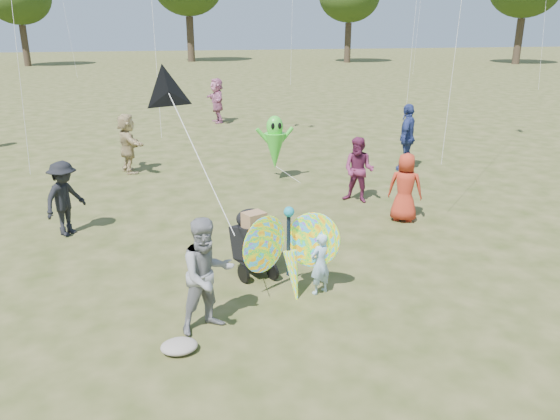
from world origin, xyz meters
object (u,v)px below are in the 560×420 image
(alien_kite, at_px, (275,145))
(crowd_a, at_px, (405,187))
(butterfly_kite, at_px, (290,253))
(adult_man, at_px, (207,275))
(crowd_j, at_px, (217,100))
(crowd_b, at_px, (65,198))
(crowd_d, at_px, (128,143))
(crowd_c, at_px, (407,137))
(child_girl, at_px, (320,264))
(jogging_stroller, at_px, (253,237))
(crowd_e, at_px, (359,170))

(alien_kite, bearing_deg, crowd_a, -61.36)
(crowd_a, distance_m, butterfly_kite, 4.19)
(adult_man, relative_size, crowd_j, 0.88)
(crowd_b, bearing_deg, crowd_d, 23.97)
(crowd_c, distance_m, crowd_j, 10.04)
(adult_man, bearing_deg, crowd_d, 77.09)
(child_girl, distance_m, jogging_stroller, 1.34)
(crowd_e, relative_size, crowd_j, 0.83)
(child_girl, distance_m, crowd_j, 15.81)
(adult_man, height_order, alien_kite, alien_kite)
(crowd_c, bearing_deg, adult_man, -3.57)
(crowd_a, relative_size, crowd_b, 0.98)
(crowd_a, height_order, crowd_b, crowd_b)
(crowd_a, distance_m, crowd_d, 7.97)
(crowd_j, xyz_separation_m, butterfly_kite, (-0.66, -15.74, -0.22))
(child_girl, distance_m, crowd_d, 8.79)
(crowd_e, bearing_deg, alien_kite, 162.50)
(crowd_j, bearing_deg, butterfly_kite, -8.99)
(child_girl, xyz_separation_m, crowd_j, (0.20, 15.80, 0.42))
(adult_man, xyz_separation_m, crowd_d, (-1.37, 8.87, 0.02))
(crowd_b, xyz_separation_m, crowd_e, (6.39, 0.72, 0.02))
(butterfly_kite, bearing_deg, alien_kite, 79.91)
(adult_man, relative_size, jogging_stroller, 1.42)
(adult_man, relative_size, crowd_b, 1.08)
(child_girl, xyz_separation_m, crowd_e, (2.20, 4.25, 0.27))
(crowd_c, bearing_deg, child_girl, 2.89)
(crowd_b, xyz_separation_m, jogging_stroller, (3.33, -2.50, -0.14))
(adult_man, distance_m, crowd_a, 5.68)
(butterfly_kite, relative_size, alien_kite, 1.00)
(alien_kite, bearing_deg, crowd_d, 156.14)
(jogging_stroller, xyz_separation_m, butterfly_kite, (0.40, -0.97, 0.09))
(child_girl, relative_size, adult_man, 0.62)
(crowd_j, bearing_deg, crowd_b, -26.26)
(crowd_e, bearing_deg, jogging_stroller, -95.06)
(crowd_a, bearing_deg, jogging_stroller, 56.58)
(adult_man, relative_size, butterfly_kite, 0.94)
(jogging_stroller, bearing_deg, child_girl, -73.68)
(crowd_d, relative_size, butterfly_kite, 0.96)
(alien_kite, bearing_deg, child_girl, -96.02)
(child_girl, xyz_separation_m, crowd_c, (4.59, 6.77, 0.45))
(alien_kite, bearing_deg, jogging_stroller, -105.81)
(crowd_c, relative_size, crowd_d, 1.13)
(crowd_e, distance_m, crowd_j, 11.73)
(crowd_e, distance_m, butterfly_kite, 4.97)
(crowd_c, distance_m, crowd_d, 7.88)
(crowd_j, height_order, alien_kite, crowd_j)
(child_girl, relative_size, crowd_j, 0.54)
(crowd_c, relative_size, crowd_e, 1.23)
(child_girl, distance_m, crowd_c, 8.19)
(crowd_d, xyz_separation_m, alien_kite, (3.85, -1.70, 0.14))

